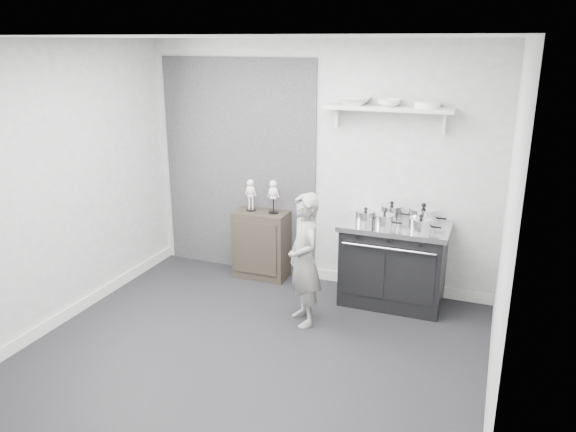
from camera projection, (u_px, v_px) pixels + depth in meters
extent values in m
plane|color=black|center=(251.00, 352.00, 5.03)|extent=(4.00, 4.00, 0.00)
cube|color=#9D9D9B|center=(316.00, 165.00, 6.23)|extent=(4.00, 0.02, 2.70)
cube|color=#9D9D9B|center=(107.00, 298.00, 3.02)|extent=(4.00, 0.02, 2.70)
cube|color=#9D9D9B|center=(56.00, 187.00, 5.31)|extent=(0.02, 3.60, 2.70)
cube|color=#9D9D9B|center=(506.00, 238.00, 3.94)|extent=(0.02, 3.60, 2.70)
cube|color=silver|center=(244.00, 37.00, 4.22)|extent=(4.00, 3.60, 0.02)
cube|color=black|center=(239.00, 167.00, 6.57)|extent=(1.90, 0.02, 2.50)
cube|color=silver|center=(399.00, 286.00, 6.25)|extent=(2.00, 0.03, 0.12)
cube|color=silver|center=(73.00, 310.00, 5.69)|extent=(0.03, 3.60, 0.12)
cube|color=silver|center=(389.00, 108.00, 5.64)|extent=(1.30, 0.26, 0.04)
cube|color=silver|center=(338.00, 117.00, 5.92)|extent=(0.03, 0.12, 0.20)
cube|color=silver|center=(445.00, 122.00, 5.55)|extent=(0.03, 0.12, 0.20)
cube|color=black|center=(393.00, 266.00, 5.89)|extent=(1.03, 0.62, 0.83)
cube|color=silver|center=(395.00, 226.00, 5.76)|extent=(1.09, 0.66, 0.05)
cube|color=black|center=(363.00, 271.00, 5.69)|extent=(0.43, 0.02, 0.54)
cube|color=black|center=(412.00, 278.00, 5.52)|extent=(0.43, 0.02, 0.54)
cylinder|color=silver|center=(388.00, 249.00, 5.49)|extent=(0.93, 0.02, 0.02)
cylinder|color=black|center=(358.00, 237.00, 5.59)|extent=(0.04, 0.03, 0.04)
cylinder|color=black|center=(389.00, 240.00, 5.48)|extent=(0.04, 0.03, 0.04)
cylinder|color=black|center=(421.00, 244.00, 5.38)|extent=(0.04, 0.03, 0.04)
cube|color=black|center=(262.00, 244.00, 6.55)|extent=(0.61, 0.36, 0.80)
imported|color=gray|center=(304.00, 260.00, 5.38)|extent=(0.55, 0.57, 1.32)
cylinder|color=silver|center=(365.00, 217.00, 5.75)|extent=(0.20, 0.20, 0.12)
cylinder|color=silver|center=(366.00, 211.00, 5.73)|extent=(0.21, 0.21, 0.02)
sphere|color=black|center=(366.00, 209.00, 5.73)|extent=(0.04, 0.04, 0.04)
cylinder|color=black|center=(379.00, 219.00, 5.71)|extent=(0.10, 0.02, 0.02)
cylinder|color=silver|center=(391.00, 213.00, 5.87)|extent=(0.23, 0.23, 0.14)
cylinder|color=silver|center=(392.00, 206.00, 5.84)|extent=(0.24, 0.24, 0.02)
sphere|color=black|center=(392.00, 203.00, 5.84)|extent=(0.04, 0.04, 0.04)
cylinder|color=black|center=(406.00, 214.00, 5.81)|extent=(0.10, 0.02, 0.02)
cylinder|color=silver|center=(423.00, 217.00, 5.72)|extent=(0.29, 0.29, 0.16)
cylinder|color=silver|center=(424.00, 209.00, 5.70)|extent=(0.30, 0.30, 0.02)
sphere|color=black|center=(424.00, 205.00, 5.69)|extent=(0.05, 0.05, 0.05)
cylinder|color=black|center=(441.00, 218.00, 5.66)|extent=(0.10, 0.02, 0.02)
cylinder|color=silver|center=(420.00, 226.00, 5.50)|extent=(0.22, 0.22, 0.12)
cylinder|color=silver|center=(421.00, 219.00, 5.48)|extent=(0.23, 0.23, 0.02)
sphere|color=black|center=(421.00, 216.00, 5.48)|extent=(0.04, 0.04, 0.04)
cylinder|color=black|center=(436.00, 227.00, 5.45)|extent=(0.10, 0.02, 0.02)
cylinder|color=silver|center=(384.00, 221.00, 5.63)|extent=(0.19, 0.19, 0.12)
cylinder|color=silver|center=(385.00, 215.00, 5.61)|extent=(0.19, 0.19, 0.02)
sphere|color=black|center=(385.00, 213.00, 5.60)|extent=(0.03, 0.03, 0.03)
cylinder|color=black|center=(397.00, 223.00, 5.58)|extent=(0.10, 0.02, 0.02)
imported|color=white|center=(354.00, 101.00, 5.74)|extent=(0.33, 0.33, 0.08)
imported|color=white|center=(389.00, 103.00, 5.62)|extent=(0.24, 0.24, 0.07)
cylinder|color=white|center=(427.00, 105.00, 5.49)|extent=(0.25, 0.25, 0.06)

